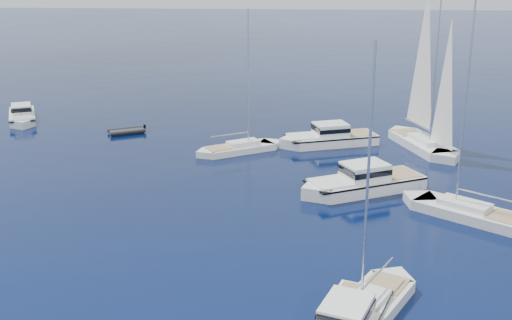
{
  "coord_description": "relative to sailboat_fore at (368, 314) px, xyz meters",
  "views": [
    {
      "loc": [
        2.11,
        -24.63,
        17.7
      ],
      "look_at": [
        -1.22,
        24.47,
        2.2
      ],
      "focal_mm": 46.03,
      "sensor_mm": 36.0,
      "label": 1
    }
  ],
  "objects": [
    {
      "name": "motor_cruiser_centre",
      "position": [
        1.22,
        18.41,
        0.0
      ],
      "size": [
        11.36,
        8.02,
        2.9
      ],
      "primitive_type": null,
      "rotation": [
        0.0,
        0.0,
        2.04
      ],
      "color": "white",
      "rests_on": "ground"
    },
    {
      "name": "sailboat_fore",
      "position": [
        0.0,
        0.0,
        0.0
      ],
      "size": [
        6.99,
        10.02,
        14.67
      ],
      "primitive_type": null,
      "rotation": [
        0.0,
        0.0,
        2.65
      ],
      "color": "silver",
      "rests_on": "ground"
    },
    {
      "name": "sailboat_sails_r",
      "position": [
        8.07,
        30.83,
        0.0
      ],
      "size": [
        6.81,
        12.38,
        17.66
      ],
      "primitive_type": null,
      "rotation": [
        0.0,
        0.0,
        3.47
      ],
      "color": "white",
      "rests_on": "ground"
    },
    {
      "name": "motor_cruiser_distant",
      "position": [
        -0.88,
        31.35,
        0.0
      ],
      "size": [
        10.86,
        6.42,
        2.73
      ],
      "primitive_type": null,
      "rotation": [
        0.0,
        0.0,
        1.91
      ],
      "color": "white",
      "rests_on": "ground"
    },
    {
      "name": "sailboat_centre",
      "position": [
        -9.23,
        28.43,
        0.0
      ],
      "size": [
        9.14,
        6.93,
        13.61
      ],
      "primitive_type": null,
      "rotation": [
        0.0,
        0.0,
        5.27
      ],
      "color": "white",
      "rests_on": "ground"
    },
    {
      "name": "sailboat_mid_r",
      "position": [
        8.35,
        13.47,
        0.0
      ],
      "size": [
        10.47,
        9.0,
        16.2
      ],
      "primitive_type": null,
      "rotation": [
        0.0,
        0.0,
        0.91
      ],
      "color": "silver",
      "rests_on": "ground"
    },
    {
      "name": "tender_grey_far",
      "position": [
        -21.51,
        34.23,
        0.0
      ],
      "size": [
        4.37,
        3.64,
        0.95
      ],
      "primitive_type": null,
      "rotation": [
        0.0,
        0.0,
        2.06
      ],
      "color": "black",
      "rests_on": "ground"
    },
    {
      "name": "motor_cruiser_horizon",
      "position": [
        -34.38,
        38.62,
        0.0
      ],
      "size": [
        6.02,
        9.25,
        2.34
      ],
      "primitive_type": null,
      "rotation": [
        0.0,
        0.0,
        3.55
      ],
      "color": "silver",
      "rests_on": "ground"
    }
  ]
}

